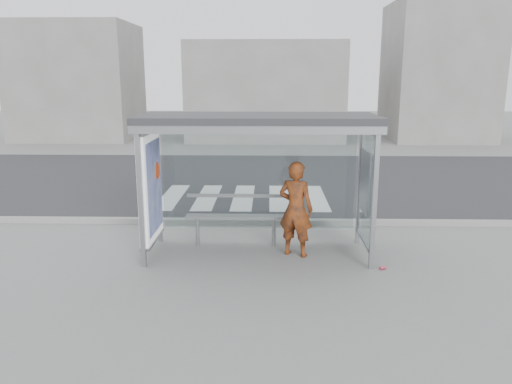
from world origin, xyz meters
TOP-DOWN VIEW (x-y plane):
  - ground at (0.00, 0.00)m, footprint 80.00×80.00m
  - road at (0.00, 7.00)m, footprint 30.00×10.00m
  - curb at (0.00, 1.95)m, footprint 30.00×0.18m
  - crosswalk at (-0.50, 4.50)m, footprint 4.55×3.00m
  - bus_shelter at (-0.37, 0.06)m, footprint 4.25×1.65m
  - building_left at (-10.00, 18.00)m, footprint 6.00×5.00m
  - building_center at (0.00, 18.00)m, footprint 8.00×5.00m
  - building_right at (9.00, 18.00)m, footprint 5.00×5.00m
  - person at (0.70, -0.04)m, footprint 0.77×0.65m
  - bench at (-0.45, 0.50)m, footprint 1.95×0.33m
  - soda_can at (2.20, -0.74)m, footprint 0.12×0.10m

SIDE VIEW (x-z plane):
  - ground at x=0.00m, z-range 0.00..0.00m
  - crosswalk at x=-0.50m, z-range 0.00..0.00m
  - road at x=0.00m, z-range 0.00..0.01m
  - soda_can at x=2.20m, z-range 0.00..0.06m
  - curb at x=0.00m, z-range 0.00..0.12m
  - bench at x=-0.45m, z-range 0.09..1.10m
  - person at x=0.70m, z-range 0.00..1.80m
  - bus_shelter at x=-0.37m, z-range 0.67..3.29m
  - building_center at x=0.00m, z-range 0.00..5.00m
  - building_left at x=-10.00m, z-range 0.00..6.00m
  - building_right at x=9.00m, z-range 0.00..7.00m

